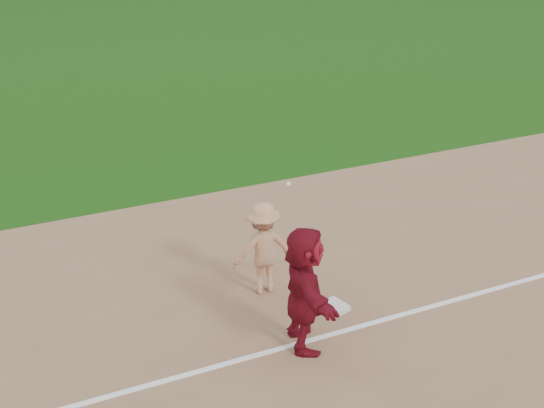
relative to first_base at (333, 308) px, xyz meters
name	(u,v)px	position (x,y,z in m)	size (l,w,h in m)	color
ground	(308,309)	(-0.36, 0.21, -0.07)	(160.00, 160.00, 0.00)	#17460D
foul_line	(331,335)	(-0.36, -0.59, -0.04)	(60.00, 0.10, 0.01)	white
first_base	(333,308)	(0.00, 0.00, 0.00)	(0.41, 0.41, 0.09)	silver
base_runner	(304,289)	(-0.86, -0.61, 0.96)	(1.87, 0.60, 2.02)	maroon
first_base_play	(263,248)	(-0.83, 1.04, 0.79)	(1.09, 0.78, 2.20)	#A9A9AC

